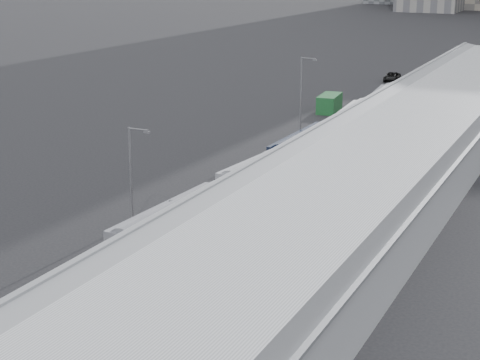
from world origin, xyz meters
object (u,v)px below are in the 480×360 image
Objects in this scene: bus_8 at (410,91)px; street_lamp_far at (302,91)px; bus_5 at (304,153)px; bus_7 at (382,105)px; street_lamp_near at (133,168)px; suv at (392,77)px; bus_6 at (352,125)px; bus_4 at (268,179)px; shipping_container at (329,103)px; bus_2 at (88,294)px; bus_3 at (175,232)px.

street_lamp_far reaches higher than bus_8.
bus_7 is at bearing 91.29° from bus_5.
street_lamp_far is at bearing 113.54° from bus_5.
suv is (-0.20, 82.78, -4.05)m from street_lamp_near.
bus_5 is 1.01× the size of bus_6.
bus_5 is 1.04× the size of bus_7.
bus_4 is 1.45× the size of street_lamp_far.
bus_8 is 14.99m from shipping_container.
bus_6 reaches higher than bus_2.
bus_3 is 0.98× the size of bus_4.
street_lamp_near is at bearing -104.51° from bus_6.
bus_3 is at bearing -86.55° from bus_4.
street_lamp_near is 36.99m from street_lamp_far.
bus_8 is at bearing 95.38° from bus_4.
bus_8 is 2.36× the size of shipping_container.
suv is (-6.68, 30.37, -0.79)m from bus_7.
bus_3 reaches higher than bus_6.
bus_4 is 1.05× the size of bus_5.
shipping_container is at bearing 105.64° from bus_5.
bus_2 is at bearing -84.53° from bus_3.
bus_3 is 2.42× the size of shipping_container.
street_lamp_near is at bearing 114.36° from bus_2.
bus_7 is (-0.40, 68.45, 0.06)m from bus_2.
suv is at bearing 95.23° from bus_2.
bus_8 is at bearing 90.20° from bus_5.
bus_6 is at bearing -87.09° from bus_8.
bus_8 reaches higher than suv.
bus_2 is 54.10m from bus_6.
suv is at bearing 94.30° from bus_6.
bus_2 is 99.08m from suv.
suv is (-6.62, 59.97, -0.87)m from bus_5.
bus_4 reaches higher than bus_6.
bus_5 is (-0.62, 10.98, -0.07)m from bus_4.
bus_8 reaches higher than bus_5.
bus_5 reaches higher than suv.
bus_7 is (0.06, 29.61, -0.08)m from bus_5.
bus_6 is at bearing 96.37° from bus_4.
bus_3 is 87.41m from suv.
bus_4 reaches higher than bus_7.
bus_6 is at bearing -88.93° from suv.
street_lamp_far reaches higher than bus_4.
bus_4 reaches higher than suv.
bus_2 is at bearing -66.77° from street_lamp_near.
bus_3 is 8.37m from street_lamp_near.
bus_7 is 2.24× the size of shipping_container.
street_lamp_far is 1.69× the size of shipping_container.
bus_7 is 1.54× the size of street_lamp_near.
bus_6 is 2.41× the size of suv.
street_lamp_far is at bearing 97.83° from bus_2.
bus_7 is 7.57m from shipping_container.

